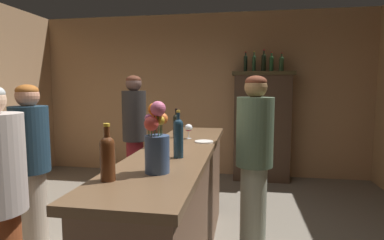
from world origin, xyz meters
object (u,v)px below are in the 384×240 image
at_px(wine_bottle_pinot, 176,125).
at_px(display_bottle_left, 246,63).
at_px(wine_glass_front, 163,147).
at_px(display_bottle_midright, 271,63).
at_px(display_cabinet, 262,124).
at_px(wine_glass_mid, 189,128).
at_px(bartender, 254,155).
at_px(wine_bottle_rose, 155,129).
at_px(flower_arrangement, 157,141).
at_px(wine_bottle_chardonnay, 108,156).
at_px(display_bottle_right, 282,63).
at_px(display_bottle_midleft, 254,63).
at_px(wine_bottle_merlot, 178,136).
at_px(patron_tall, 135,132).
at_px(cheese_plate, 204,142).
at_px(display_bottle_center, 264,62).
at_px(patron_in_grey, 31,161).
at_px(bar_counter, 178,210).

xyz_separation_m(wine_bottle_pinot, display_bottle_left, (0.66, 2.23, 0.76)).
distance_m(wine_bottle_pinot, wine_glass_front, 0.95).
height_order(display_bottle_left, display_bottle_midright, display_bottle_left).
distance_m(display_cabinet, wine_bottle_pinot, 2.43).
distance_m(wine_glass_mid, bartender, 0.67).
relative_size(wine_bottle_pinot, wine_glass_front, 2.19).
distance_m(wine_bottle_pinot, wine_bottle_rose, 0.51).
relative_size(wine_glass_front, wine_glass_mid, 0.93).
height_order(wine_bottle_pinot, flower_arrangement, flower_arrangement).
distance_m(wine_bottle_chardonnay, display_bottle_right, 3.95).
relative_size(wine_glass_front, display_bottle_midleft, 0.40).
relative_size(display_bottle_left, display_bottle_midleft, 0.99).
relative_size(wine_bottle_merlot, display_bottle_right, 1.13).
bearing_deg(display_bottle_left, flower_arrangement, -98.26).
xyz_separation_m(display_bottle_left, patron_tall, (-1.43, -1.33, -0.99)).
relative_size(wine_bottle_pinot, cheese_plate, 1.72).
relative_size(wine_bottle_chardonnay, bartender, 0.19).
bearing_deg(wine_glass_mid, display_bottle_midleft, 73.53).
distance_m(wine_bottle_pinot, display_bottle_midleft, 2.49).
bearing_deg(wine_bottle_merlot, wine_glass_mid, 95.20).
xyz_separation_m(wine_glass_front, bartender, (0.64, 0.88, -0.23)).
xyz_separation_m(wine_bottle_pinot, wine_bottle_chardonnay, (-0.05, -1.43, 0.01)).
distance_m(flower_arrangement, display_bottle_center, 3.63).
bearing_deg(wine_bottle_merlot, display_bottle_left, 81.45).
relative_size(patron_tall, bartender, 1.03).
relative_size(display_bottle_center, patron_in_grey, 0.22).
relative_size(display_bottle_right, bartender, 0.18).
height_order(flower_arrangement, display_bottle_center, display_bottle_center).
bearing_deg(bar_counter, display_cabinet, 73.34).
bearing_deg(flower_arrangement, display_bottle_left, 81.74).
xyz_separation_m(bar_counter, wine_bottle_chardonnay, (-0.18, -0.92, 0.66)).
height_order(display_bottle_right, bartender, display_bottle_right).
bearing_deg(display_bottle_center, display_bottle_midleft, 180.00).
bearing_deg(display_bottle_left, wine_bottle_chardonnay, -101.11).
xyz_separation_m(wine_bottle_rose, wine_glass_mid, (0.19, 0.47, -0.05)).
height_order(wine_glass_front, patron_in_grey, patron_in_grey).
relative_size(display_bottle_midleft, bartender, 0.20).
xyz_separation_m(wine_bottle_pinot, flower_arrangement, (0.16, -1.24, 0.06)).
bearing_deg(display_bottle_right, wine_bottle_merlot, -108.52).
relative_size(wine_glass_mid, display_bottle_right, 0.48).
distance_m(bar_counter, cheese_plate, 0.63).
bearing_deg(display_bottle_midleft, wine_bottle_chardonnay, -103.13).
xyz_separation_m(wine_bottle_pinot, display_bottle_right, (1.23, 2.23, 0.75)).
relative_size(wine_glass_front, patron_tall, 0.08).
distance_m(bar_counter, display_bottle_midright, 3.23).
bearing_deg(display_bottle_midleft, cheese_plate, -101.51).
xyz_separation_m(patron_in_grey, patron_tall, (0.49, 1.36, 0.08)).
relative_size(wine_glass_mid, display_bottle_center, 0.40).
bearing_deg(wine_bottle_pinot, flower_arrangement, -82.63).
distance_m(display_cabinet, patron_in_grey, 3.48).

